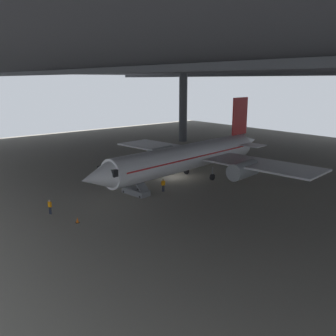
{
  "coord_description": "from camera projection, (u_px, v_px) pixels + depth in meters",
  "views": [
    {
      "loc": [
        39.34,
        -33.74,
        13.86
      ],
      "look_at": [
        3.34,
        -3.75,
        2.51
      ],
      "focal_mm": 39.02,
      "sensor_mm": 36.0,
      "label": 1
    }
  ],
  "objects": [
    {
      "name": "traffic_cone_orange",
      "position": [
        77.0,
        220.0,
        36.25
      ],
      "size": [
        0.36,
        0.36,
        0.6
      ],
      "color": "black",
      "rests_on": "ground_plane"
    },
    {
      "name": "boarding_stairs",
      "position": [
        136.0,
        188.0,
        45.32
      ],
      "size": [
        4.26,
        1.92,
        4.59
      ],
      "color": "slate",
      "rests_on": "ground_plane"
    },
    {
      "name": "ground_plane",
      "position": [
        173.0,
        177.0,
        53.63
      ],
      "size": [
        110.0,
        110.0,
        0.0
      ],
      "primitive_type": "plane",
      "color": "gray"
    },
    {
      "name": "crew_worker_near_nose",
      "position": [
        50.0,
        206.0,
        38.45
      ],
      "size": [
        0.52,
        0.34,
        1.61
      ],
      "color": "#232838",
      "rests_on": "ground_plane"
    },
    {
      "name": "airplane_main",
      "position": [
        190.0,
        156.0,
        51.22
      ],
      "size": [
        34.39,
        35.42,
        11.13
      ],
      "color": "white",
      "rests_on": "ground_plane"
    },
    {
      "name": "hangar_structure",
      "position": [
        238.0,
        67.0,
        58.51
      ],
      "size": [
        121.0,
        99.0,
        16.52
      ],
      "color": "#4C4F54",
      "rests_on": "ground_plane"
    },
    {
      "name": "crew_worker_by_stairs",
      "position": [
        163.0,
        184.0,
        46.23
      ],
      "size": [
        0.32,
        0.53,
        1.66
      ],
      "color": "#232838",
      "rests_on": "ground_plane"
    }
  ]
}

